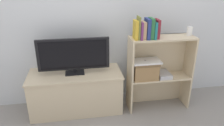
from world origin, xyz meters
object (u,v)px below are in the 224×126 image
Objects in this scene: book_olive at (138,28)px; book_forest at (151,28)px; magazine_stack at (163,74)px; book_mustard at (136,30)px; laptop at (145,61)px; tv_stand at (76,91)px; storage_basket_left at (145,69)px; book_navy at (147,29)px; book_maroon at (157,29)px; baby_monitor at (190,31)px; book_teal at (154,30)px; book_plum at (141,30)px; book_tan at (143,30)px; tv at (74,55)px.

book_forest is at bearing 0.00° from book_olive.
magazine_stack is at bearing 3.49° from book_olive.
laptop is at bearing 6.78° from book_mustard.
magazine_stack is (0.20, 0.02, -0.59)m from book_forest.
storage_basket_left reaches higher than tv_stand.
storage_basket_left is 0.84× the size of laptop.
tv_stand is 1.09m from magazine_stack.
laptop is at bearing 72.40° from book_navy.
laptop is (0.00, -0.00, 0.10)m from storage_basket_left.
book_navy is 1.06× the size of book_maroon.
book_forest is at bearing -176.26° from baby_monitor.
book_navy is at bearing 0.00° from book_olive.
book_navy is at bearing 180.00° from book_forest.
book_forest is 0.48m from baby_monitor.
book_teal reaches higher than magazine_stack.
magazine_stack is (0.17, 0.02, -0.57)m from book_teal.
storage_basket_left is (0.08, 0.02, -0.48)m from book_plum.
book_mustard reaches higher than magazine_stack.
book_plum is 0.66× the size of storage_basket_left.
book_maroon is at bearing -7.72° from tv_stand.
book_olive reaches higher than book_plum.
book_mustard reaches higher than book_plum.
storage_basket_left is (0.01, 0.02, -0.49)m from book_navy.
book_teal is 0.38m from laptop.
tv_stand is at bearing 172.41° from laptop.
book_olive reaches higher than magazine_stack.
storage_basket_left is (-0.07, 0.02, -0.48)m from book_teal.
tv_stand is at bearing 172.41° from storage_basket_left.
book_tan is at bearing -175.82° from magazine_stack.
book_forest reaches higher than laptop.
book_forest reaches higher than storage_basket_left.
book_maroon is at bearing 0.00° from book_teal.
book_mustard is 0.51m from storage_basket_left.
storage_basket_left is at bearing 11.27° from book_plum.
book_tan is (0.77, -0.12, 0.29)m from tv.
tv is 1.36m from baby_monitor.
baby_monitor reaches higher than tv.
book_navy is (0.82, -0.13, 0.78)m from tv_stand.
book_forest reaches higher than baby_monitor.
book_tan is at bearing -0.00° from book_plum.
laptop is at bearing -178.33° from baby_monitor.
book_forest is 1.08× the size of book_maroon.
tv is 0.76m from book_mustard.
book_olive reaches higher than book_maroon.
tv_stand is 4.94× the size of magazine_stack.
magazine_stack is (0.29, 0.02, -0.57)m from book_tan.
magazine_stack is at bearing 8.96° from book_maroon.
book_navy is 0.63× the size of laptop.
book_tan is 0.12m from book_teal.
book_mustard is 0.93× the size of book_navy.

